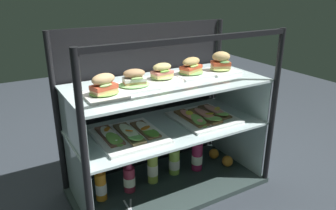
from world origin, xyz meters
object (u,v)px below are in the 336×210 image
plated_roll_sandwich_mid_right (191,69)px  plated_roll_sandwich_right_of_center (221,65)px  juice_bottle_back_right (197,156)px  orange_fruit_near_left_post (214,154)px  orange_fruit_beside_bottles (227,161)px  plated_roll_sandwich_near_left_corner (104,89)px  plated_roll_sandwich_left_of_center (135,82)px  juice_bottle_front_left_end (153,168)px  open_sandwich_tray_near_left_corner (204,116)px  juice_bottle_back_center (101,186)px  plated_roll_sandwich_center (162,74)px  juice_bottle_front_second (174,161)px  open_sandwich_tray_right_of_center (129,135)px  juice_bottle_back_left (129,179)px

plated_roll_sandwich_mid_right → plated_roll_sandwich_right_of_center: size_ratio=1.10×
juice_bottle_back_right → orange_fruit_near_left_post: juice_bottle_back_right is taller
plated_roll_sandwich_mid_right → orange_fruit_beside_bottles: bearing=-18.5°
plated_roll_sandwich_near_left_corner → plated_roll_sandwich_left_of_center: plated_roll_sandwich_near_left_corner is taller
juice_bottle_front_left_end → plated_roll_sandwich_near_left_corner: bearing=-160.5°
open_sandwich_tray_near_left_corner → plated_roll_sandwich_near_left_corner: bearing=-176.7°
juice_bottle_back_center → juice_bottle_back_right: (0.65, -0.01, 0.01)m
plated_roll_sandwich_center → juice_bottle_back_center: 0.71m
plated_roll_sandwich_center → juice_bottle_back_right: 0.64m
juice_bottle_front_second → juice_bottle_back_right: juice_bottle_back_right is taller
plated_roll_sandwich_near_left_corner → plated_roll_sandwich_left_of_center: bearing=15.2°
plated_roll_sandwich_left_of_center → plated_roll_sandwich_mid_right: (0.39, 0.06, 0.01)m
orange_fruit_beside_bottles → orange_fruit_near_left_post: bearing=96.6°
juice_bottle_front_left_end → open_sandwich_tray_near_left_corner: bearing=-12.6°
plated_roll_sandwich_left_of_center → juice_bottle_back_right: size_ratio=0.82×
plated_roll_sandwich_near_left_corner → juice_bottle_back_center: (-0.03, 0.10, -0.60)m
open_sandwich_tray_right_of_center → orange_fruit_beside_bottles: (0.70, -0.01, -0.36)m
plated_roll_sandwich_right_of_center → open_sandwich_tray_right_of_center: 0.70m
plated_roll_sandwich_near_left_corner → plated_roll_sandwich_right_of_center: bearing=5.8°
plated_roll_sandwich_right_of_center → juice_bottle_front_second: bearing=170.7°
juice_bottle_front_left_end → plated_roll_sandwich_left_of_center: bearing=-154.6°
plated_roll_sandwich_left_of_center → juice_bottle_back_left: plated_roll_sandwich_left_of_center is taller
orange_fruit_beside_bottles → plated_roll_sandwich_center: bearing=169.7°
plated_roll_sandwich_left_of_center → juice_bottle_back_center: size_ratio=0.93×
plated_roll_sandwich_left_of_center → orange_fruit_near_left_post: 0.90m
plated_roll_sandwich_center → juice_bottle_front_left_end: plated_roll_sandwich_center is taller
plated_roll_sandwich_left_of_center → plated_roll_sandwich_mid_right: 0.39m
plated_roll_sandwich_mid_right → juice_bottle_front_second: bearing=167.7°
plated_roll_sandwich_mid_right → juice_bottle_front_left_end: plated_roll_sandwich_mid_right is taller
orange_fruit_beside_bottles → plated_roll_sandwich_left_of_center: bearing=177.3°
plated_roll_sandwich_mid_right → orange_fruit_beside_bottles: (0.26, -0.09, -0.65)m
juice_bottle_back_right → open_sandwich_tray_right_of_center: bearing=-172.8°
plated_roll_sandwich_mid_right → juice_bottle_front_second: (-0.10, 0.02, -0.60)m
plated_roll_sandwich_left_of_center → orange_fruit_near_left_post: bearing=8.8°
juice_bottle_back_left → plated_roll_sandwich_mid_right: bearing=1.1°
orange_fruit_beside_bottles → orange_fruit_near_left_post: orange_fruit_beside_bottles is taller
juice_bottle_back_left → plated_roll_sandwich_near_left_corner: bearing=-146.4°
juice_bottle_front_second → plated_roll_sandwich_right_of_center: bearing=-9.3°
plated_roll_sandwich_near_left_corner → open_sandwich_tray_near_left_corner: size_ratio=0.54×
plated_roll_sandwich_mid_right → plated_roll_sandwich_right_of_center: 0.20m
orange_fruit_near_left_post → open_sandwich_tray_near_left_corner: bearing=-148.7°
plated_roll_sandwich_left_of_center → open_sandwich_tray_right_of_center: size_ratio=0.57×
plated_roll_sandwich_right_of_center → orange_fruit_near_left_post: bearing=58.3°
plated_roll_sandwich_left_of_center → plated_roll_sandwich_mid_right: bearing=8.1°
open_sandwich_tray_near_left_corner → juice_bottle_back_center: bearing=174.2°
open_sandwich_tray_right_of_center → juice_bottle_back_right: size_ratio=1.44×
juice_bottle_front_second → orange_fruit_beside_bottles: 0.37m
open_sandwich_tray_right_of_center → juice_bottle_front_second: (0.34, 0.10, -0.31)m
plated_roll_sandwich_left_of_center → plated_roll_sandwich_mid_right: plated_roll_sandwich_mid_right is taller
juice_bottle_back_center → juice_bottle_front_left_end: bearing=0.9°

